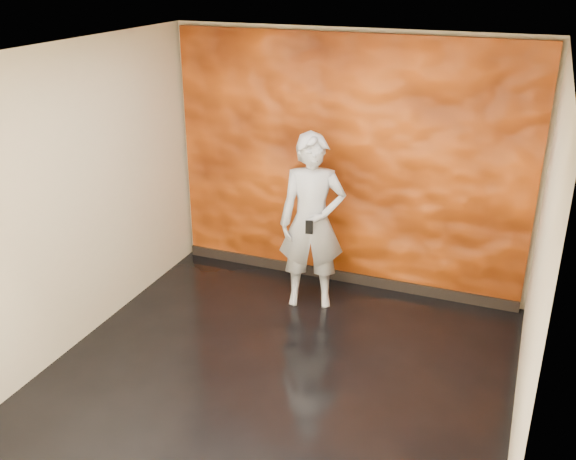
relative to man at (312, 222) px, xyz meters
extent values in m
cube|color=black|center=(0.16, -1.33, -0.94)|extent=(4.00, 4.00, 0.01)
cube|color=#C0B295|center=(0.16, 0.67, 0.47)|extent=(4.00, 0.02, 2.80)
cube|color=#C0B295|center=(0.16, -3.33, 0.47)|extent=(4.00, 0.02, 2.80)
cube|color=#C0B295|center=(-1.84, -1.33, 0.47)|extent=(0.02, 4.00, 2.80)
cube|color=#C0B295|center=(2.16, -1.33, 0.47)|extent=(0.02, 4.00, 2.80)
cube|color=white|center=(0.16, -1.33, 1.87)|extent=(4.00, 4.00, 0.01)
cube|color=orange|center=(0.16, 0.63, 0.45)|extent=(3.90, 0.06, 2.75)
cube|color=black|center=(0.16, 0.59, -0.87)|extent=(3.90, 0.04, 0.12)
imported|color=#979DA5|center=(0.00, 0.00, 0.00)|extent=(0.78, 0.63, 1.87)
cube|color=black|center=(0.05, -0.24, 0.05)|extent=(0.08, 0.03, 0.14)
camera|label=1|loc=(2.01, -5.75, 2.51)|focal=40.00mm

